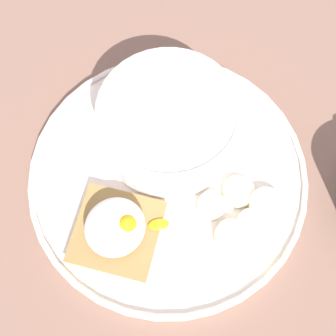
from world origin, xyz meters
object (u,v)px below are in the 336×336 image
at_px(oatmeal_bowl, 169,124).
at_px(banana_slice_inner, 266,205).
at_px(toast_slice, 119,233).
at_px(poached_egg, 118,228).
at_px(banana_slice_back, 231,236).
at_px(banana_slice_outer, 258,250).
at_px(banana_slice_front, 238,192).
at_px(banana_slice_left, 210,207).
at_px(banana_slice_right, 254,226).

height_order(oatmeal_bowl, banana_slice_inner, oatmeal_bowl).
bearing_deg(banana_slice_inner, toast_slice, 139.67).
relative_size(poached_egg, banana_slice_back, 1.56).
height_order(toast_slice, banana_slice_back, banana_slice_back).
bearing_deg(banana_slice_back, toast_slice, 127.21).
bearing_deg(banana_slice_outer, toast_slice, 121.99).
xyz_separation_m(oatmeal_bowl, banana_slice_front, (-0.01, -0.10, -0.03)).
relative_size(banana_slice_inner, banana_slice_outer, 0.92).
bearing_deg(banana_slice_inner, banana_slice_outer, -155.48).
relative_size(toast_slice, banana_slice_inner, 2.41).
height_order(toast_slice, banana_slice_inner, same).
bearing_deg(banana_slice_left, banana_slice_right, -77.10).
bearing_deg(oatmeal_bowl, banana_slice_back, -112.35).
distance_m(oatmeal_bowl, banana_slice_outer, 0.16).
relative_size(poached_egg, banana_slice_right, 1.81).
xyz_separation_m(oatmeal_bowl, poached_egg, (-0.12, -0.03, -0.01)).
bearing_deg(banana_slice_right, oatmeal_bowl, 78.83).
relative_size(oatmeal_bowl, poached_egg, 1.99).
bearing_deg(banana_slice_front, poached_egg, 148.61).
xyz_separation_m(toast_slice, banana_slice_left, (0.08, -0.06, -0.00)).
xyz_separation_m(toast_slice, banana_slice_outer, (0.07, -0.12, -0.00)).
distance_m(poached_egg, banana_slice_front, 0.13).
relative_size(banana_slice_front, banana_slice_inner, 0.85).
bearing_deg(banana_slice_left, oatmeal_bowl, 66.61).
bearing_deg(poached_egg, banana_slice_right, -48.21).
bearing_deg(banana_slice_right, banana_slice_left, 102.90).
bearing_deg(banana_slice_outer, banana_slice_left, 84.50).
distance_m(banana_slice_front, banana_slice_right, 0.04).
distance_m(banana_slice_right, banana_slice_inner, 0.03).
bearing_deg(banana_slice_left, banana_slice_outer, -95.50).
bearing_deg(banana_slice_inner, banana_slice_left, 129.76).
bearing_deg(banana_slice_front, oatmeal_bowl, 87.06).
height_order(banana_slice_front, banana_slice_left, same).
height_order(poached_egg, banana_slice_outer, poached_egg).
bearing_deg(banana_slice_left, poached_egg, 145.56).
bearing_deg(poached_egg, banana_slice_back, -52.90).
relative_size(oatmeal_bowl, banana_slice_left, 3.43).
xyz_separation_m(oatmeal_bowl, banana_slice_right, (-0.03, -0.13, -0.03)).
relative_size(banana_slice_right, banana_slice_outer, 0.81).
xyz_separation_m(toast_slice, banana_slice_right, (0.09, -0.10, -0.00)).
bearing_deg(banana_slice_right, toast_slice, 131.84).
xyz_separation_m(oatmeal_bowl, banana_slice_left, (-0.04, -0.08, -0.03)).
height_order(banana_slice_back, banana_slice_outer, banana_slice_back).
bearing_deg(banana_slice_right, banana_slice_front, 58.03).
bearing_deg(toast_slice, banana_slice_left, -34.52).
bearing_deg(poached_egg, banana_slice_outer, -58.14).
distance_m(oatmeal_bowl, banana_slice_right, 0.14).
relative_size(poached_egg, banana_slice_outer, 1.47).
distance_m(banana_slice_back, banana_slice_outer, 0.03).
bearing_deg(banana_slice_back, banana_slice_inner, -11.23).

